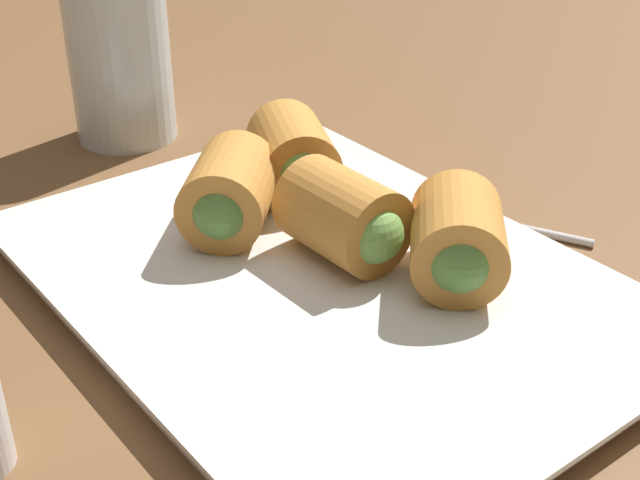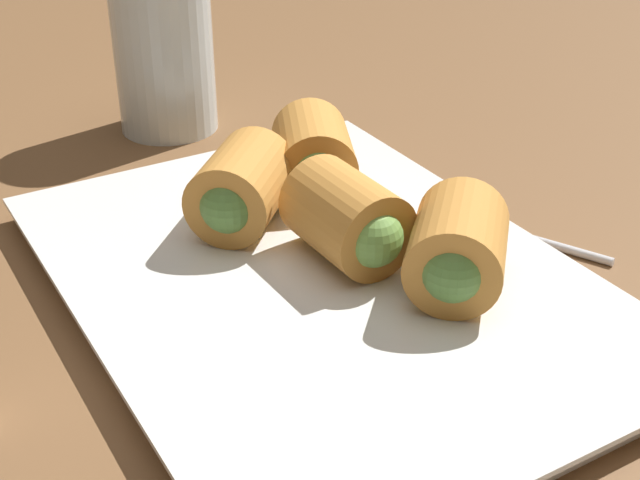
{
  "view_description": "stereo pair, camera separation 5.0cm",
  "coord_description": "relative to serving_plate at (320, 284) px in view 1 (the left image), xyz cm",
  "views": [
    {
      "loc": [
        -29.11,
        26.04,
        27.78
      ],
      "look_at": [
        1.83,
        2.01,
        5.39
      ],
      "focal_mm": 50.0,
      "sensor_mm": 36.0,
      "label": 1
    },
    {
      "loc": [
        -31.92,
        21.9,
        27.78
      ],
      "look_at": [
        1.83,
        2.01,
        5.39
      ],
      "focal_mm": 50.0,
      "sensor_mm": 36.0,
      "label": 2
    }
  ],
  "objects": [
    {
      "name": "table_surface",
      "position": [
        -1.83,
        -2.01,
        -1.76
      ],
      "size": [
        180.0,
        140.0,
        2.0
      ],
      "color": "brown",
      "rests_on": "ground"
    },
    {
      "name": "serving_plate",
      "position": [
        0.0,
        0.0,
        0.0
      ],
      "size": [
        33.6,
        24.34,
        1.5
      ],
      "color": "silver",
      "rests_on": "table_surface"
    },
    {
      "name": "roll_front_left",
      "position": [
        -4.99,
        -4.79,
        3.1
      ],
      "size": [
        7.65,
        7.6,
        4.73
      ],
      "color": "#C68438",
      "rests_on": "serving_plate"
    },
    {
      "name": "roll_front_right",
      "position": [
        6.38,
        1.39,
        3.1
      ],
      "size": [
        7.63,
        7.62,
        4.73
      ],
      "color": "#C68438",
      "rests_on": "serving_plate"
    },
    {
      "name": "roll_back_left",
      "position": [
        8.2,
        -4.42,
        3.1
      ],
      "size": [
        7.48,
        6.84,
        4.73
      ],
      "color": "#C68438",
      "rests_on": "serving_plate"
    },
    {
      "name": "roll_back_right",
      "position": [
        0.26,
        -2.08,
        3.1
      ],
      "size": [
        6.95,
        4.89,
        4.73
      ],
      "color": "#C68438",
      "rests_on": "serving_plate"
    },
    {
      "name": "drinking_glass",
      "position": [
        25.52,
        -1.89,
        5.55
      ],
      "size": [
        7.14,
        7.14,
        12.61
      ],
      "color": "silver",
      "rests_on": "table_surface"
    }
  ]
}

